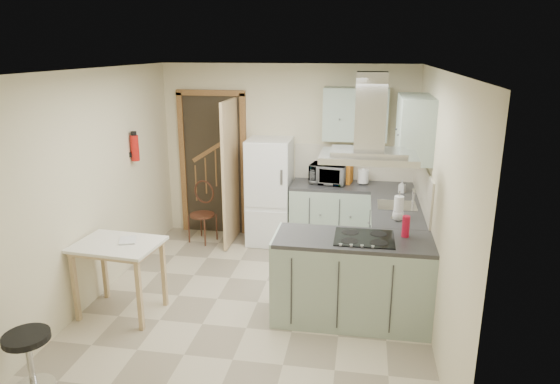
% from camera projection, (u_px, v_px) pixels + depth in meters
% --- Properties ---
extents(floor, '(4.20, 4.20, 0.00)m').
position_uv_depth(floor, '(258.00, 302.00, 5.51)').
color(floor, '#BDAF93').
rests_on(floor, ground).
extents(ceiling, '(4.20, 4.20, 0.00)m').
position_uv_depth(ceiling, '(254.00, 70.00, 4.81)').
color(ceiling, silver).
rests_on(ceiling, back_wall).
extents(back_wall, '(3.60, 0.00, 3.60)m').
position_uv_depth(back_wall, '(287.00, 153.00, 7.15)').
color(back_wall, beige).
rests_on(back_wall, floor).
extents(left_wall, '(0.00, 4.20, 4.20)m').
position_uv_depth(left_wall, '(95.00, 186.00, 5.45)').
color(left_wall, beige).
rests_on(left_wall, floor).
extents(right_wall, '(0.00, 4.20, 4.20)m').
position_uv_depth(right_wall, '(436.00, 203.00, 4.87)').
color(right_wall, beige).
rests_on(right_wall, floor).
extents(doorway, '(1.10, 0.12, 2.10)m').
position_uv_depth(doorway, '(213.00, 164.00, 7.35)').
color(doorway, brown).
rests_on(doorway, floor).
extents(fridge, '(0.60, 0.60, 1.50)m').
position_uv_depth(fridge, '(270.00, 192.00, 7.04)').
color(fridge, white).
rests_on(fridge, floor).
extents(counter_back, '(1.08, 0.60, 0.90)m').
position_uv_depth(counter_back, '(330.00, 215.00, 6.98)').
color(counter_back, '#9EB2A0').
rests_on(counter_back, floor).
extents(counter_right, '(0.60, 1.95, 0.90)m').
position_uv_depth(counter_right, '(394.00, 236.00, 6.21)').
color(counter_right, '#9EB2A0').
rests_on(counter_right, floor).
extents(splashback, '(1.68, 0.02, 0.50)m').
position_uv_depth(splashback, '(354.00, 163.00, 7.01)').
color(splashback, beige).
rests_on(splashback, counter_back).
extents(wall_cabinet_back, '(0.85, 0.35, 0.70)m').
position_uv_depth(wall_cabinet_back, '(355.00, 114.00, 6.66)').
color(wall_cabinet_back, '#9EB2A0').
rests_on(wall_cabinet_back, back_wall).
extents(wall_cabinet_right, '(0.35, 0.90, 0.70)m').
position_uv_depth(wall_cabinet_right, '(414.00, 128.00, 5.54)').
color(wall_cabinet_right, '#9EB2A0').
rests_on(wall_cabinet_right, right_wall).
extents(peninsula, '(1.55, 0.65, 0.90)m').
position_uv_depth(peninsula, '(352.00, 279.00, 5.05)').
color(peninsula, '#9EB2A0').
rests_on(peninsula, floor).
extents(hob, '(0.58, 0.50, 0.01)m').
position_uv_depth(hob, '(364.00, 238.00, 4.91)').
color(hob, black).
rests_on(hob, peninsula).
extents(extractor_hood, '(0.90, 0.55, 0.10)m').
position_uv_depth(extractor_hood, '(368.00, 157.00, 4.68)').
color(extractor_hood, silver).
rests_on(extractor_hood, ceiling).
extents(sink, '(0.45, 0.40, 0.01)m').
position_uv_depth(sink, '(397.00, 205.00, 5.92)').
color(sink, silver).
rests_on(sink, counter_right).
extents(fire_extinguisher, '(0.10, 0.10, 0.32)m').
position_uv_depth(fire_extinguisher, '(135.00, 148.00, 6.22)').
color(fire_extinguisher, '#B2140F').
rests_on(fire_extinguisher, left_wall).
extents(drop_leaf_table, '(0.89, 0.70, 0.79)m').
position_uv_depth(drop_leaf_table, '(121.00, 278.00, 5.19)').
color(drop_leaf_table, '#D8B985').
rests_on(drop_leaf_table, floor).
extents(bentwood_chair, '(0.45, 0.45, 0.80)m').
position_uv_depth(bentwood_chair, '(202.00, 215.00, 7.14)').
color(bentwood_chair, '#483018').
rests_on(bentwood_chair, floor).
extents(stool, '(0.42, 0.42, 0.50)m').
position_uv_depth(stool, '(30.00, 361.00, 4.07)').
color(stool, black).
rests_on(stool, floor).
extents(microwave, '(0.54, 0.41, 0.27)m').
position_uv_depth(microwave, '(329.00, 174.00, 6.86)').
color(microwave, black).
rests_on(microwave, counter_back).
extents(kettle, '(0.19, 0.19, 0.22)m').
position_uv_depth(kettle, '(363.00, 176.00, 6.83)').
color(kettle, white).
rests_on(kettle, counter_back).
extents(cereal_box, '(0.13, 0.22, 0.32)m').
position_uv_depth(cereal_box, '(349.00, 172.00, 6.87)').
color(cereal_box, '#C86A17').
rests_on(cereal_box, counter_back).
extents(soap_bottle, '(0.10, 0.10, 0.16)m').
position_uv_depth(soap_bottle, '(402.00, 186.00, 6.44)').
color(soap_bottle, '#AEAFBB').
rests_on(soap_bottle, counter_right).
extents(paper_towel, '(0.14, 0.14, 0.27)m').
position_uv_depth(paper_towel, '(399.00, 207.00, 5.44)').
color(paper_towel, silver).
rests_on(paper_towel, counter_right).
extents(cup, '(0.16, 0.16, 0.10)m').
position_uv_depth(cup, '(398.00, 216.00, 5.40)').
color(cup, silver).
rests_on(cup, counter_right).
extents(red_bottle, '(0.09, 0.09, 0.22)m').
position_uv_depth(red_bottle, '(406.00, 226.00, 4.93)').
color(red_bottle, red).
rests_on(red_bottle, peninsula).
extents(book, '(0.23, 0.27, 0.10)m').
position_uv_depth(book, '(119.00, 237.00, 5.10)').
color(book, '#A93852').
rests_on(book, drop_leaf_table).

